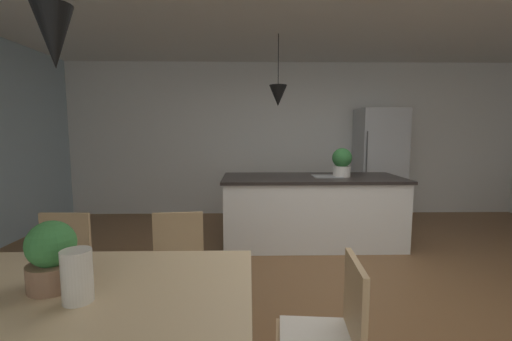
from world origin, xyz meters
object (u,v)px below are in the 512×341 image
Objects in this scene: dining_table at (46,300)px; potted_plant_on_island at (342,162)px; chair_kitchen_end at (327,338)px; chair_far_right at (177,269)px; refrigerator at (379,164)px; kitchen_island at (311,210)px; chair_far_left at (57,270)px; potted_plant_on_table at (52,256)px; vase_on_dining_table at (77,276)px.

dining_table is 3.57m from potted_plant_on_island.
chair_far_right is (-0.92, 0.85, 0.00)m from chair_kitchen_end.
kitchen_island is at bearing -136.21° from refrigerator.
kitchen_island is (2.24, 1.94, -0.01)m from chair_far_left.
refrigerator is at bearing 52.95° from potted_plant_on_island.
refrigerator reaches higher than kitchen_island.
potted_plant_on_table is (-1.31, 0.00, 0.43)m from chair_kitchen_end.
kitchen_island is (0.44, 2.79, -0.01)m from chair_kitchen_end.
chair_far_right is (0.88, -0.00, 0.00)m from chair_far_left.
potted_plant_on_island is 1.62× the size of vase_on_dining_table.
vase_on_dining_table is (0.18, -0.13, -0.04)m from potted_plant_on_table.
vase_on_dining_table reaches higher than chair_far_right.
kitchen_island is at bearing 81.01° from chair_kitchen_end.
refrigerator is at bearing 42.06° from chair_far_left.
refrigerator is 1.70m from potted_plant_on_island.
dining_table is 0.84× the size of kitchen_island.
kitchen_island is 0.74m from potted_plant_on_island.
chair_kitchen_end is 1.25m from chair_far_right.
kitchen_island is 6.22× the size of potted_plant_on_island.
kitchen_island is at bearing 40.93° from chair_far_left.
chair_far_left reaches higher than dining_table.
chair_far_left is at bearing -139.07° from kitchen_island.
chair_far_right is at bearing 62.77° from dining_table.
dining_table is 0.98m from chair_far_right.
potted_plant_on_island is (0.83, 2.79, 0.62)m from chair_kitchen_end.
potted_plant_on_table is at bearing 179.94° from chair_kitchen_end.
chair_kitchen_end is at bearing -98.99° from kitchen_island.
chair_far_right is 0.37× the size of kitchen_island.
kitchen_island is 7.20× the size of potted_plant_on_table.
potted_plant_on_island is at bearing -127.05° from refrigerator.
refrigerator is at bearing 52.67° from potted_plant_on_table.
kitchen_island is at bearing 57.23° from dining_table.
vase_on_dining_table is at bearing -30.94° from dining_table.
chair_kitchen_end is 3.76× the size of vase_on_dining_table.
chair_kitchen_end is at bearing 6.66° from vase_on_dining_table.
potted_plant_on_table is (0.04, -0.00, 0.22)m from dining_table.
chair_far_right is 1.03m from potted_plant_on_table.
dining_table is at bearing -128.06° from potted_plant_on_island.
dining_table is 8.51× the size of vase_on_dining_table.
chair_kitchen_end is at bearing -114.05° from refrigerator.
dining_table is 5.24m from refrigerator.
potted_plant_on_island is at bearing 52.54° from potted_plant_on_table.
dining_table is 1.37m from chair_kitchen_end.
refrigerator reaches higher than vase_on_dining_table.
kitchen_island is 3.33m from potted_plant_on_table.
chair_far_left is at bearing 124.10° from vase_on_dining_table.
dining_table is 1.05× the size of refrigerator.
chair_far_right is at bearing -130.06° from refrigerator.
potted_plant_on_table is at bearing -3.75° from dining_table.
kitchen_island reaches higher than dining_table.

